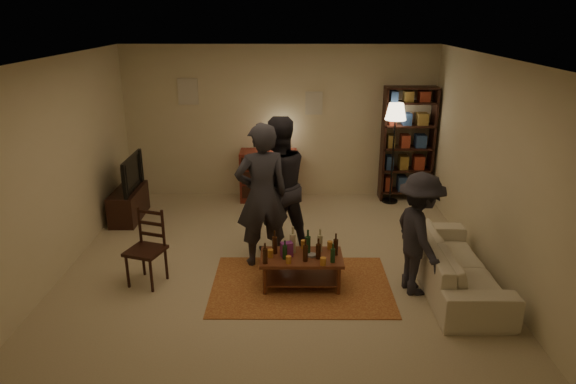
{
  "coord_description": "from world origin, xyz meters",
  "views": [
    {
      "loc": [
        0.19,
        -6.01,
        3.22
      ],
      "look_at": [
        0.16,
        0.1,
        1.06
      ],
      "focal_mm": 32.0,
      "sensor_mm": 36.0,
      "label": 1
    }
  ],
  "objects_px": {
    "coffee_table": "(301,258)",
    "person_by_sofa": "(419,234)",
    "bookshelf": "(407,143)",
    "person_right": "(277,185)",
    "person_left": "(262,196)",
    "dresser": "(269,174)",
    "tv_stand": "(128,196)",
    "sofa": "(455,264)",
    "dining_chair": "(148,245)",
    "floor_lamp": "(395,119)"
  },
  "relations": [
    {
      "from": "coffee_table",
      "to": "person_by_sofa",
      "type": "distance_m",
      "value": 1.43
    },
    {
      "from": "bookshelf",
      "to": "person_right",
      "type": "xyz_separation_m",
      "value": [
        -2.24,
        -2.12,
        -0.07
      ]
    },
    {
      "from": "person_left",
      "to": "person_by_sofa",
      "type": "distance_m",
      "value": 2.03
    },
    {
      "from": "bookshelf",
      "to": "dresser",
      "type": "bearing_deg",
      "value": -178.43
    },
    {
      "from": "person_by_sofa",
      "to": "person_right",
      "type": "bearing_deg",
      "value": 45.65
    },
    {
      "from": "person_left",
      "to": "tv_stand",
      "type": "bearing_deg",
      "value": -51.57
    },
    {
      "from": "sofa",
      "to": "person_right",
      "type": "bearing_deg",
      "value": 64.16
    },
    {
      "from": "dining_chair",
      "to": "sofa",
      "type": "distance_m",
      "value": 3.78
    },
    {
      "from": "tv_stand",
      "to": "floor_lamp",
      "type": "bearing_deg",
      "value": 10.31
    },
    {
      "from": "coffee_table",
      "to": "person_right",
      "type": "distance_m",
      "value": 1.24
    },
    {
      "from": "tv_stand",
      "to": "person_by_sofa",
      "type": "xyz_separation_m",
      "value": [
        4.14,
        -2.3,
        0.36
      ]
    },
    {
      "from": "person_left",
      "to": "person_right",
      "type": "bearing_deg",
      "value": -130.43
    },
    {
      "from": "tv_stand",
      "to": "person_right",
      "type": "distance_m",
      "value": 2.77
    },
    {
      "from": "bookshelf",
      "to": "person_left",
      "type": "height_order",
      "value": "bookshelf"
    },
    {
      "from": "bookshelf",
      "to": "person_right",
      "type": "height_order",
      "value": "bookshelf"
    },
    {
      "from": "person_right",
      "to": "person_by_sofa",
      "type": "bearing_deg",
      "value": 124.38
    },
    {
      "from": "sofa",
      "to": "person_by_sofa",
      "type": "distance_m",
      "value": 0.68
    },
    {
      "from": "dining_chair",
      "to": "person_by_sofa",
      "type": "relative_size",
      "value": 0.64
    },
    {
      "from": "sofa",
      "to": "person_right",
      "type": "distance_m",
      "value": 2.52
    },
    {
      "from": "person_left",
      "to": "person_right",
      "type": "height_order",
      "value": "person_left"
    },
    {
      "from": "bookshelf",
      "to": "person_left",
      "type": "relative_size",
      "value": 1.05
    },
    {
      "from": "coffee_table",
      "to": "person_by_sofa",
      "type": "height_order",
      "value": "person_by_sofa"
    },
    {
      "from": "dresser",
      "to": "sofa",
      "type": "bearing_deg",
      "value": -52.46
    },
    {
      "from": "dresser",
      "to": "floor_lamp",
      "type": "height_order",
      "value": "floor_lamp"
    },
    {
      "from": "coffee_table",
      "to": "person_right",
      "type": "height_order",
      "value": "person_right"
    },
    {
      "from": "dresser",
      "to": "person_by_sofa",
      "type": "bearing_deg",
      "value": -59.48
    },
    {
      "from": "person_left",
      "to": "person_by_sofa",
      "type": "xyz_separation_m",
      "value": [
        1.88,
        -0.73,
        -0.22
      ]
    },
    {
      "from": "dining_chair",
      "to": "floor_lamp",
      "type": "relative_size",
      "value": 0.54
    },
    {
      "from": "person_left",
      "to": "dresser",
      "type": "bearing_deg",
      "value": -106.56
    },
    {
      "from": "tv_stand",
      "to": "bookshelf",
      "type": "bearing_deg",
      "value": 11.8
    },
    {
      "from": "dining_chair",
      "to": "person_by_sofa",
      "type": "bearing_deg",
      "value": 14.57
    },
    {
      "from": "dining_chair",
      "to": "person_left",
      "type": "height_order",
      "value": "person_left"
    },
    {
      "from": "sofa",
      "to": "tv_stand",
      "type": "bearing_deg",
      "value": 64.66
    },
    {
      "from": "tv_stand",
      "to": "bookshelf",
      "type": "relative_size",
      "value": 0.52
    },
    {
      "from": "dining_chair",
      "to": "bookshelf",
      "type": "xyz_separation_m",
      "value": [
        3.82,
        3.05,
        0.53
      ]
    },
    {
      "from": "coffee_table",
      "to": "dresser",
      "type": "height_order",
      "value": "dresser"
    },
    {
      "from": "sofa",
      "to": "person_right",
      "type": "height_order",
      "value": "person_right"
    },
    {
      "from": "dresser",
      "to": "sofa",
      "type": "xyz_separation_m",
      "value": [
        2.39,
        -3.11,
        -0.17
      ]
    },
    {
      "from": "dresser",
      "to": "person_right",
      "type": "relative_size",
      "value": 0.71
    },
    {
      "from": "person_right",
      "to": "person_by_sofa",
      "type": "xyz_separation_m",
      "value": [
        1.69,
        -1.16,
        -0.21
      ]
    },
    {
      "from": "bookshelf",
      "to": "person_left",
      "type": "xyz_separation_m",
      "value": [
        -2.43,
        -2.55,
        -0.07
      ]
    },
    {
      "from": "dining_chair",
      "to": "bookshelf",
      "type": "height_order",
      "value": "bookshelf"
    },
    {
      "from": "tv_stand",
      "to": "dresser",
      "type": "relative_size",
      "value": 0.78
    },
    {
      "from": "person_left",
      "to": "person_by_sofa",
      "type": "height_order",
      "value": "person_left"
    },
    {
      "from": "dining_chair",
      "to": "sofa",
      "type": "bearing_deg",
      "value": 16.56
    },
    {
      "from": "tv_stand",
      "to": "person_by_sofa",
      "type": "height_order",
      "value": "person_by_sofa"
    },
    {
      "from": "dining_chair",
      "to": "person_right",
      "type": "xyz_separation_m",
      "value": [
        1.58,
        0.93,
        0.46
      ]
    },
    {
      "from": "coffee_table",
      "to": "sofa",
      "type": "distance_m",
      "value": 1.88
    },
    {
      "from": "person_right",
      "to": "person_by_sofa",
      "type": "height_order",
      "value": "person_right"
    },
    {
      "from": "bookshelf",
      "to": "person_by_sofa",
      "type": "distance_m",
      "value": 3.33
    }
  ]
}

